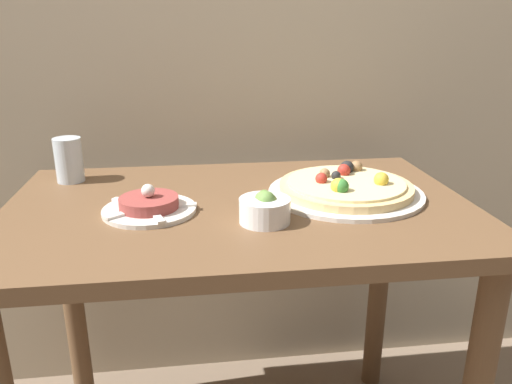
{
  "coord_description": "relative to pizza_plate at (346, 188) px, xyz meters",
  "views": [
    {
      "loc": [
        -0.1,
        -0.74,
        1.17
      ],
      "look_at": [
        0.03,
        0.3,
        0.82
      ],
      "focal_mm": 35.0,
      "sensor_mm": 36.0,
      "label": 1
    }
  ],
  "objects": [
    {
      "name": "dining_table",
      "position": [
        -0.26,
        -0.02,
        -0.15
      ],
      "size": [
        1.07,
        0.68,
        0.78
      ],
      "color": "brown",
      "rests_on": "ground_plane"
    },
    {
      "name": "pizza_plate",
      "position": [
        0.0,
        0.0,
        0.0
      ],
      "size": [
        0.37,
        0.37,
        0.06
      ],
      "color": "silver",
      "rests_on": "dining_table"
    },
    {
      "name": "tartare_plate",
      "position": [
        -0.46,
        -0.06,
        -0.0
      ],
      "size": [
        0.21,
        0.2,
        0.06
      ],
      "color": "silver",
      "rests_on": "dining_table"
    },
    {
      "name": "small_bowl",
      "position": [
        -0.22,
        -0.15,
        0.01
      ],
      "size": [
        0.11,
        0.11,
        0.07
      ],
      "color": "white",
      "rests_on": "dining_table"
    },
    {
      "name": "drinking_glass",
      "position": [
        -0.68,
        0.2,
        0.04
      ],
      "size": [
        0.07,
        0.07,
        0.12
      ],
      "color": "silver",
      "rests_on": "dining_table"
    }
  ]
}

